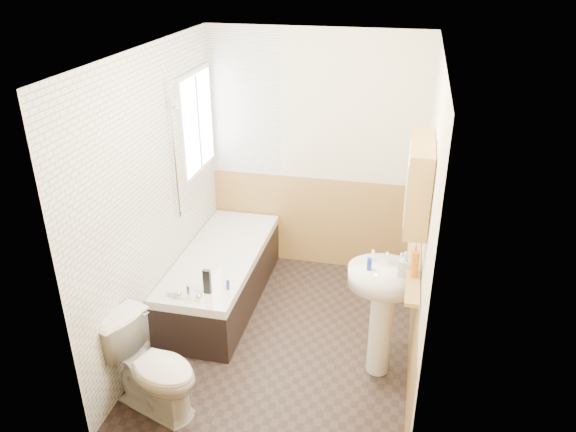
{
  "coord_description": "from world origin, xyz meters",
  "views": [
    {
      "loc": [
        0.91,
        -3.93,
        3.18
      ],
      "look_at": [
        0.0,
        0.15,
        1.15
      ],
      "focal_mm": 35.0,
      "sensor_mm": 36.0,
      "label": 1
    }
  ],
  "objects_px": {
    "bathtub": "(222,276)",
    "medicine_cabinet": "(419,183)",
    "sink": "(383,299)",
    "pine_shelf": "(414,254)",
    "toilet": "(153,368)"
  },
  "relations": [
    {
      "from": "toilet",
      "to": "medicine_cabinet",
      "type": "bearing_deg",
      "value": -47.67
    },
    {
      "from": "bathtub",
      "to": "toilet",
      "type": "height_order",
      "value": "toilet"
    },
    {
      "from": "toilet",
      "to": "sink",
      "type": "distance_m",
      "value": 1.81
    },
    {
      "from": "bathtub",
      "to": "sink",
      "type": "xyz_separation_m",
      "value": [
        1.57,
        -0.69,
        0.42
      ]
    },
    {
      "from": "toilet",
      "to": "sink",
      "type": "xyz_separation_m",
      "value": [
        1.6,
        0.78,
        0.33
      ]
    },
    {
      "from": "toilet",
      "to": "pine_shelf",
      "type": "relative_size",
      "value": 0.53
    },
    {
      "from": "bathtub",
      "to": "toilet",
      "type": "bearing_deg",
      "value": -91.17
    },
    {
      "from": "pine_shelf",
      "to": "medicine_cabinet",
      "type": "xyz_separation_m",
      "value": [
        -0.03,
        -0.2,
        0.67
      ]
    },
    {
      "from": "pine_shelf",
      "to": "medicine_cabinet",
      "type": "distance_m",
      "value": 0.7
    },
    {
      "from": "sink",
      "to": "pine_shelf",
      "type": "distance_m",
      "value": 0.43
    },
    {
      "from": "bathtub",
      "to": "medicine_cabinet",
      "type": "distance_m",
      "value": 2.36
    },
    {
      "from": "bathtub",
      "to": "medicine_cabinet",
      "type": "xyz_separation_m",
      "value": [
        1.74,
        -0.72,
        1.42
      ]
    },
    {
      "from": "bathtub",
      "to": "toilet",
      "type": "relative_size",
      "value": 2.4
    },
    {
      "from": "bathtub",
      "to": "sink",
      "type": "height_order",
      "value": "sink"
    },
    {
      "from": "bathtub",
      "to": "sink",
      "type": "distance_m",
      "value": 1.76
    }
  ]
}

